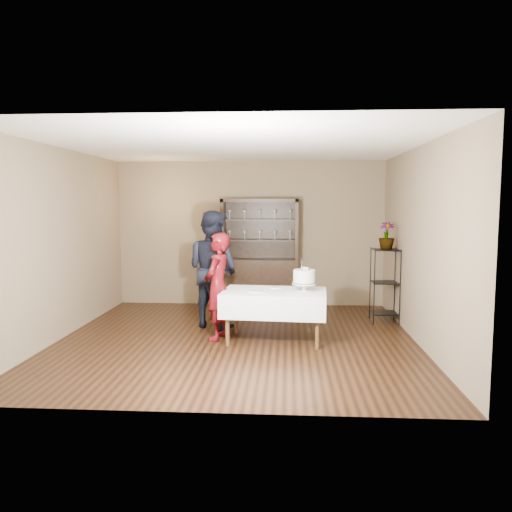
# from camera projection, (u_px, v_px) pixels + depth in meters

# --- Properties ---
(floor) EXTENTS (5.00, 5.00, 0.00)m
(floor) POSITION_uv_depth(u_px,v_px,m) (237.00, 339.00, 7.06)
(floor) COLOR black
(floor) RESTS_ON ground
(ceiling) EXTENTS (5.00, 5.00, 0.00)m
(ceiling) POSITION_uv_depth(u_px,v_px,m) (236.00, 146.00, 6.78)
(ceiling) COLOR white
(ceiling) RESTS_ON back_wall
(back_wall) EXTENTS (5.00, 0.02, 2.70)m
(back_wall) POSITION_uv_depth(u_px,v_px,m) (250.00, 234.00, 9.40)
(back_wall) COLOR #74654A
(back_wall) RESTS_ON floor
(wall_left) EXTENTS (0.02, 5.00, 2.70)m
(wall_left) POSITION_uv_depth(u_px,v_px,m) (61.00, 244.00, 7.08)
(wall_left) COLOR #74654A
(wall_left) RESTS_ON floor
(wall_right) EXTENTS (0.02, 5.00, 2.70)m
(wall_right) POSITION_uv_depth(u_px,v_px,m) (420.00, 245.00, 6.76)
(wall_right) COLOR #74654A
(wall_right) RESTS_ON floor
(china_hutch) EXTENTS (1.40, 0.48, 2.00)m
(china_hutch) POSITION_uv_depth(u_px,v_px,m) (260.00, 272.00, 9.21)
(china_hutch) COLOR black
(china_hutch) RESTS_ON floor
(plant_etagere) EXTENTS (0.42, 0.42, 1.20)m
(plant_etagere) POSITION_uv_depth(u_px,v_px,m) (385.00, 282.00, 8.04)
(plant_etagere) COLOR black
(plant_etagere) RESTS_ON floor
(cake_table) EXTENTS (1.48, 0.98, 0.71)m
(cake_table) POSITION_uv_depth(u_px,v_px,m) (274.00, 303.00, 6.94)
(cake_table) COLOR silver
(cake_table) RESTS_ON floor
(woman) EXTENTS (0.48, 0.62, 1.51)m
(woman) POSITION_uv_depth(u_px,v_px,m) (218.00, 286.00, 7.02)
(woman) COLOR #39050E
(woman) RESTS_ON floor
(man) EXTENTS (1.11, 1.05, 1.81)m
(man) POSITION_uv_depth(u_px,v_px,m) (213.00, 269.00, 7.73)
(man) COLOR black
(man) RESTS_ON floor
(cake) EXTENTS (0.40, 0.40, 0.46)m
(cake) POSITION_uv_depth(u_px,v_px,m) (304.00, 278.00, 6.89)
(cake) COLOR white
(cake) RESTS_ON cake_table
(plate_near) EXTENTS (0.29, 0.29, 0.01)m
(plate_near) POSITION_uv_depth(u_px,v_px,m) (256.00, 291.00, 6.86)
(plate_near) COLOR white
(plate_near) RESTS_ON cake_table
(plate_far) EXTENTS (0.19, 0.19, 0.01)m
(plate_far) POSITION_uv_depth(u_px,v_px,m) (276.00, 287.00, 7.15)
(plate_far) COLOR white
(plate_far) RESTS_ON cake_table
(potted_plant) EXTENTS (0.26, 0.26, 0.44)m
(potted_plant) POSITION_uv_depth(u_px,v_px,m) (387.00, 236.00, 7.97)
(potted_plant) COLOR #497135
(potted_plant) RESTS_ON plant_etagere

